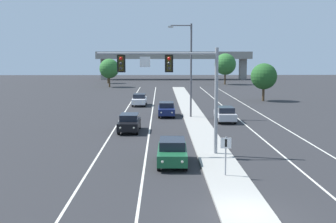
{
  "coord_description": "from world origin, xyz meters",
  "views": [
    {
      "loc": [
        -3.68,
        -18.1,
        6.9
      ],
      "look_at": [
        -3.2,
        10.25,
        3.2
      ],
      "focal_mm": 46.93,
      "sensor_mm": 36.0,
      "label": 1
    }
  ],
  "objects_px": {
    "car_oncoming_navy": "(166,109)",
    "tree_far_left_c": "(108,70)",
    "median_sign_post": "(226,150)",
    "car_receding_silver": "(225,114)",
    "overhead_signal_mast": "(178,77)",
    "car_oncoming_black": "(129,123)",
    "street_lamp_median": "(189,65)",
    "tree_far_right_a": "(225,64)",
    "car_oncoming_white": "(139,100)",
    "tree_far_left_a": "(109,69)",
    "car_oncoming_green": "(172,152)",
    "tree_far_right_c": "(264,76)"
  },
  "relations": [
    {
      "from": "tree_far_left_c",
      "to": "street_lamp_median",
      "type": "bearing_deg",
      "value": -74.93
    },
    {
      "from": "car_oncoming_black",
      "to": "tree_far_right_a",
      "type": "xyz_separation_m",
      "value": [
        17.67,
        61.9,
        3.83
      ]
    },
    {
      "from": "overhead_signal_mast",
      "to": "median_sign_post",
      "type": "height_order",
      "value": "overhead_signal_mast"
    },
    {
      "from": "street_lamp_median",
      "to": "tree_far_left_c",
      "type": "height_order",
      "value": "street_lamp_median"
    },
    {
      "from": "car_oncoming_navy",
      "to": "tree_far_left_c",
      "type": "xyz_separation_m",
      "value": [
        -13.25,
        56.74,
        2.37
      ]
    },
    {
      "from": "tree_far_left_c",
      "to": "car_receding_silver",
      "type": "bearing_deg",
      "value": -72.49
    },
    {
      "from": "street_lamp_median",
      "to": "tree_far_right_a",
      "type": "height_order",
      "value": "street_lamp_median"
    },
    {
      "from": "street_lamp_median",
      "to": "tree_far_right_c",
      "type": "bearing_deg",
      "value": 55.05
    },
    {
      "from": "overhead_signal_mast",
      "to": "car_receding_silver",
      "type": "height_order",
      "value": "overhead_signal_mast"
    },
    {
      "from": "tree_far_right_c",
      "to": "car_oncoming_white",
      "type": "bearing_deg",
      "value": -162.69
    },
    {
      "from": "car_oncoming_black",
      "to": "car_receding_silver",
      "type": "relative_size",
      "value": 1.01
    },
    {
      "from": "car_receding_silver",
      "to": "tree_far_right_c",
      "type": "distance_m",
      "value": 22.26
    },
    {
      "from": "median_sign_post",
      "to": "street_lamp_median",
      "type": "relative_size",
      "value": 0.22
    },
    {
      "from": "car_oncoming_navy",
      "to": "tree_far_left_a",
      "type": "bearing_deg",
      "value": 104.5
    },
    {
      "from": "car_oncoming_green",
      "to": "tree_far_right_c",
      "type": "bearing_deg",
      "value": 68.89
    },
    {
      "from": "car_receding_silver",
      "to": "car_oncoming_green",
      "type": "bearing_deg",
      "value": -108.66
    },
    {
      "from": "tree_far_right_c",
      "to": "tree_far_left_c",
      "type": "bearing_deg",
      "value": 124.48
    },
    {
      "from": "car_oncoming_green",
      "to": "car_oncoming_white",
      "type": "xyz_separation_m",
      "value": [
        -3.59,
        32.1,
        0.0
      ]
    },
    {
      "from": "car_oncoming_navy",
      "to": "tree_far_right_c",
      "type": "height_order",
      "value": "tree_far_right_c"
    },
    {
      "from": "car_receding_silver",
      "to": "tree_far_right_c",
      "type": "height_order",
      "value": "tree_far_right_c"
    },
    {
      "from": "street_lamp_median",
      "to": "car_oncoming_navy",
      "type": "height_order",
      "value": "street_lamp_median"
    },
    {
      "from": "car_oncoming_navy",
      "to": "car_receding_silver",
      "type": "height_order",
      "value": "same"
    },
    {
      "from": "median_sign_post",
      "to": "car_receding_silver",
      "type": "relative_size",
      "value": 0.49
    },
    {
      "from": "street_lamp_median",
      "to": "car_oncoming_green",
      "type": "xyz_separation_m",
      "value": [
        -2.33,
        -20.25,
        -4.97
      ]
    },
    {
      "from": "overhead_signal_mast",
      "to": "tree_far_right_a",
      "type": "relative_size",
      "value": 1.14
    },
    {
      "from": "median_sign_post",
      "to": "car_oncoming_green",
      "type": "distance_m",
      "value": 4.35
    },
    {
      "from": "car_oncoming_black",
      "to": "tree_far_right_c",
      "type": "xyz_separation_m",
      "value": [
        18.13,
        25.85,
        2.84
      ]
    },
    {
      "from": "car_oncoming_white",
      "to": "median_sign_post",
      "type": "bearing_deg",
      "value": -79.56
    },
    {
      "from": "street_lamp_median",
      "to": "tree_far_right_c",
      "type": "xyz_separation_m",
      "value": [
        12.25,
        17.52,
        -2.14
      ]
    },
    {
      "from": "car_oncoming_green",
      "to": "tree_far_left_c",
      "type": "xyz_separation_m",
      "value": [
        -13.33,
        78.41,
        2.37
      ]
    },
    {
      "from": "car_oncoming_navy",
      "to": "overhead_signal_mast",
      "type": "bearing_deg",
      "value": -88.52
    },
    {
      "from": "overhead_signal_mast",
      "to": "car_oncoming_navy",
      "type": "distance_m",
      "value": 19.8
    },
    {
      "from": "street_lamp_median",
      "to": "car_oncoming_black",
      "type": "height_order",
      "value": "street_lamp_median"
    },
    {
      "from": "median_sign_post",
      "to": "tree_far_left_c",
      "type": "height_order",
      "value": "tree_far_left_c"
    },
    {
      "from": "street_lamp_median",
      "to": "tree_far_left_c",
      "type": "distance_m",
      "value": 60.29
    },
    {
      "from": "street_lamp_median",
      "to": "tree_far_right_c",
      "type": "distance_m",
      "value": 21.49
    },
    {
      "from": "tree_far_right_a",
      "to": "tree_far_left_c",
      "type": "bearing_deg",
      "value": 170.5
    },
    {
      "from": "car_oncoming_white",
      "to": "car_receding_silver",
      "type": "height_order",
      "value": "same"
    },
    {
      "from": "car_oncoming_green",
      "to": "car_receding_silver",
      "type": "bearing_deg",
      "value": 71.34
    },
    {
      "from": "car_receding_silver",
      "to": "street_lamp_median",
      "type": "bearing_deg",
      "value": 142.07
    },
    {
      "from": "tree_far_right_c",
      "to": "tree_far_right_a",
      "type": "distance_m",
      "value": 36.06
    },
    {
      "from": "street_lamp_median",
      "to": "car_oncoming_white",
      "type": "xyz_separation_m",
      "value": [
        -5.93,
        11.86,
        -4.97
      ]
    },
    {
      "from": "median_sign_post",
      "to": "car_oncoming_black",
      "type": "relative_size",
      "value": 0.49
    },
    {
      "from": "median_sign_post",
      "to": "car_oncoming_black",
      "type": "bearing_deg",
      "value": 113.17
    },
    {
      "from": "overhead_signal_mast",
      "to": "tree_far_left_c",
      "type": "height_order",
      "value": "overhead_signal_mast"
    },
    {
      "from": "car_oncoming_black",
      "to": "car_oncoming_navy",
      "type": "xyz_separation_m",
      "value": [
        3.47,
        9.75,
        0.0
      ]
    },
    {
      "from": "street_lamp_median",
      "to": "tree_far_left_a",
      "type": "relative_size",
      "value": 1.66
    },
    {
      "from": "car_receding_silver",
      "to": "tree_far_right_a",
      "type": "distance_m",
      "value": 57.07
    },
    {
      "from": "car_oncoming_black",
      "to": "tree_far_left_c",
      "type": "xyz_separation_m",
      "value": [
        -9.78,
        66.49,
        2.37
      ]
    },
    {
      "from": "car_oncoming_white",
      "to": "tree_far_left_a",
      "type": "bearing_deg",
      "value": 103.2
    }
  ]
}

